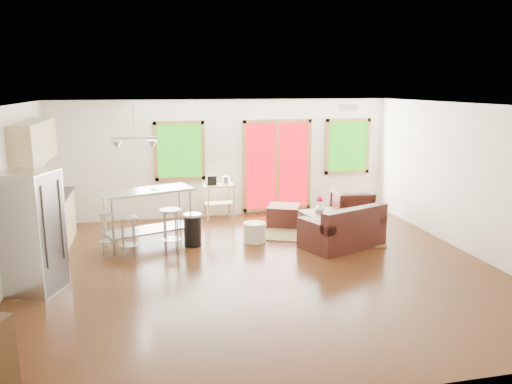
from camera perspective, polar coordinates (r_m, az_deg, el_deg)
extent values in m
cube|color=#32190B|center=(8.15, 0.46, -8.78)|extent=(7.50, 7.00, 0.02)
cube|color=white|center=(7.63, 0.50, 9.95)|extent=(7.50, 7.00, 0.02)
cube|color=white|center=(11.18, -3.58, 3.86)|extent=(7.50, 0.02, 2.60)
cube|color=white|center=(9.36, 23.52, 1.27)|extent=(0.02, 7.00, 2.60)
cube|color=white|center=(4.56, 10.57, -8.57)|extent=(7.50, 0.02, 2.60)
cube|color=#185E0C|center=(11.00, -8.73, 4.66)|extent=(0.94, 0.02, 1.14)
cube|color=olive|center=(10.94, -8.83, 7.83)|extent=(1.10, 0.05, 0.08)
cube|color=olive|center=(11.09, -8.63, 1.53)|extent=(1.10, 0.05, 0.08)
cube|color=olive|center=(10.97, -11.39, 4.54)|extent=(0.08, 0.05, 1.30)
cube|color=olive|center=(11.04, -6.08, 4.76)|extent=(0.08, 0.05, 1.30)
cube|color=#C2000A|center=(11.41, 2.44, 3.02)|extent=(1.44, 0.02, 1.94)
cube|color=olive|center=(11.30, 2.48, 8.09)|extent=(1.60, 0.05, 0.08)
cube|color=olive|center=(11.61, 2.39, -1.91)|extent=(1.60, 0.05, 0.08)
cube|color=olive|center=(11.24, -1.31, 2.89)|extent=(0.08, 0.05, 2.10)
cube|color=olive|center=(11.63, 6.07, 3.13)|extent=(0.08, 0.05, 2.10)
cube|color=olive|center=(11.41, 2.44, 3.02)|extent=(0.08, 0.05, 1.94)
cube|color=#185E0C|center=(11.90, 10.42, 5.15)|extent=(0.94, 0.02, 1.14)
cube|color=olive|center=(11.85, 10.53, 8.08)|extent=(1.10, 0.05, 0.08)
cube|color=olive|center=(11.99, 10.31, 2.26)|extent=(1.10, 0.05, 0.08)
cube|color=olive|center=(11.72, 8.11, 5.12)|extent=(0.08, 0.05, 1.30)
cube|color=olive|center=(12.11, 12.65, 5.18)|extent=(0.08, 0.05, 1.30)
cube|color=#3E5E36|center=(10.26, 7.98, -4.36)|extent=(2.88, 2.61, 0.02)
cube|color=black|center=(9.31, 9.78, -4.90)|extent=(1.66, 1.31, 0.41)
cube|color=black|center=(8.99, 11.27, -2.98)|extent=(1.43, 0.73, 0.37)
cube|color=black|center=(8.81, 6.88, -3.86)|extent=(0.49, 0.84, 0.16)
cube|color=black|center=(9.67, 12.54, -2.63)|extent=(0.49, 0.84, 0.16)
cube|color=black|center=(9.05, 8.16, -3.59)|extent=(0.76, 0.72, 0.12)
cube|color=black|center=(9.49, 11.03, -2.96)|extent=(0.76, 0.72, 0.12)
cube|color=#322111|center=(10.07, 8.34, -2.32)|extent=(1.17, 0.81, 0.04)
cube|color=#322111|center=(9.72, 6.68, -4.14)|extent=(0.07, 0.07, 0.39)
cube|color=#322111|center=(10.17, 11.19, -3.56)|extent=(0.07, 0.07, 0.39)
cube|color=#322111|center=(10.12, 5.40, -3.45)|extent=(0.07, 0.07, 0.39)
cube|color=#322111|center=(10.55, 9.79, -2.92)|extent=(0.07, 0.07, 0.39)
imported|color=black|center=(10.86, 10.88, -1.43)|extent=(0.84, 0.80, 0.80)
cube|color=black|center=(10.53, 3.18, -2.69)|extent=(0.84, 0.84, 0.43)
cylinder|color=beige|center=(9.43, -0.17, -4.62)|extent=(0.47, 0.47, 0.37)
imported|color=silver|center=(10.02, 7.28, -1.86)|extent=(0.22, 0.23, 0.19)
sphere|color=#B9042E|center=(10.01, 7.46, -0.94)|extent=(0.08, 0.08, 0.07)
sphere|color=#B9042E|center=(9.95, 7.16, -0.89)|extent=(0.08, 0.08, 0.07)
sphere|color=#B9042E|center=(10.01, 7.26, -0.68)|extent=(0.08, 0.08, 0.07)
imported|color=maroon|center=(9.97, 9.34, -1.75)|extent=(0.21, 0.03, 0.28)
cube|color=tan|center=(9.60, -22.53, -3.61)|extent=(0.60, 2.20, 0.90)
cube|color=black|center=(9.49, -22.76, -0.87)|extent=(0.64, 2.24, 0.04)
cube|color=tan|center=(9.36, -23.99, 5.25)|extent=(0.36, 2.20, 0.70)
cylinder|color=#B7BABC|center=(8.99, -23.35, -0.89)|extent=(0.12, 0.12, 0.18)
cube|color=black|center=(9.86, -22.42, 0.31)|extent=(0.22, 0.18, 0.20)
cube|color=#B7BABC|center=(7.73, -24.32, -4.21)|extent=(0.90, 0.88, 1.74)
cube|color=gray|center=(7.55, -22.17, -4.40)|extent=(0.25, 0.60, 1.70)
cylinder|color=gray|center=(7.33, -22.98, -3.77)|extent=(0.03, 0.03, 1.16)
cylinder|color=gray|center=(7.67, -21.32, -2.94)|extent=(0.03, 0.03, 1.16)
cube|color=#B7BABC|center=(9.32, -12.31, 0.12)|extent=(1.75, 1.17, 0.04)
cube|color=gray|center=(9.50, -12.12, -4.23)|extent=(1.62, 1.05, 0.03)
cylinder|color=gray|center=(8.99, -16.02, -3.89)|extent=(0.06, 0.06, 0.99)
cylinder|color=gray|center=(9.48, -7.47, -2.69)|extent=(0.06, 0.06, 0.99)
cylinder|color=gray|center=(9.45, -16.90, -3.17)|extent=(0.06, 0.06, 0.99)
cylinder|color=gray|center=(9.93, -8.70, -2.06)|extent=(0.06, 0.06, 0.99)
imported|color=white|center=(9.31, -11.61, 0.14)|extent=(0.14, 0.12, 0.12)
cylinder|color=#B7BABC|center=(8.98, -16.68, -2.29)|extent=(0.39, 0.39, 0.04)
cylinder|color=gray|center=(9.17, -15.94, -4.42)|extent=(0.03, 0.03, 0.72)
cylinder|color=gray|center=(9.17, -17.16, -4.50)|extent=(0.03, 0.03, 0.72)
cylinder|color=gray|center=(8.98, -17.14, -4.85)|extent=(0.03, 0.03, 0.72)
cylinder|color=gray|center=(8.98, -15.89, -4.77)|extent=(0.03, 0.03, 0.72)
cylinder|color=gray|center=(9.11, -16.48, -5.40)|extent=(0.36, 0.36, 0.02)
cylinder|color=#B7BABC|center=(8.73, -14.49, -2.90)|extent=(0.39, 0.39, 0.04)
cylinder|color=gray|center=(8.92, -13.86, -4.93)|extent=(0.03, 0.03, 0.68)
cylinder|color=gray|center=(8.90, -15.03, -5.03)|extent=(0.03, 0.03, 0.68)
cylinder|color=gray|center=(8.73, -14.89, -5.36)|extent=(0.03, 0.03, 0.68)
cylinder|color=gray|center=(8.75, -13.69, -5.26)|extent=(0.03, 0.03, 0.68)
cylinder|color=gray|center=(8.86, -14.33, -5.88)|extent=(0.35, 0.35, 0.01)
cylinder|color=#B7BABC|center=(8.79, -9.78, -2.10)|extent=(0.41, 0.41, 0.04)
cylinder|color=gray|center=(9.00, -9.16, -4.34)|extent=(0.03, 0.03, 0.75)
cylinder|color=gray|center=(8.97, -10.43, -4.44)|extent=(0.03, 0.03, 0.75)
cylinder|color=gray|center=(8.78, -10.24, -4.80)|extent=(0.03, 0.03, 0.75)
cylinder|color=gray|center=(8.81, -8.94, -4.69)|extent=(0.03, 0.03, 0.75)
cylinder|color=gray|center=(8.93, -9.66, -5.37)|extent=(0.37, 0.37, 0.02)
cylinder|color=black|center=(9.24, -7.25, -4.44)|extent=(0.38, 0.38, 0.56)
cylinder|color=#B7BABC|center=(9.16, -7.30, -2.64)|extent=(0.39, 0.39, 0.05)
cube|color=tan|center=(10.88, -4.28, 0.79)|extent=(0.69, 0.48, 0.04)
cube|color=tan|center=(10.97, -4.25, -1.26)|extent=(0.65, 0.45, 0.03)
cube|color=tan|center=(10.74, -5.48, -1.46)|extent=(0.04, 0.04, 0.78)
cube|color=tan|center=(10.87, -2.62, -1.25)|extent=(0.04, 0.04, 0.78)
cube|color=tan|center=(11.06, -5.86, -1.08)|extent=(0.04, 0.04, 0.78)
cube|color=tan|center=(11.19, -3.07, -0.88)|extent=(0.04, 0.04, 0.78)
cube|color=black|center=(10.82, -5.15, 1.36)|extent=(0.22, 0.20, 0.20)
cylinder|color=#B7BABC|center=(10.90, -3.44, 1.37)|extent=(0.16, 0.16, 0.17)
cube|color=white|center=(8.69, 10.06, 9.50)|extent=(0.35, 0.35, 0.12)
cylinder|color=gray|center=(8.95, -13.81, 7.93)|extent=(0.02, 0.02, 0.60)
cube|color=gray|center=(8.97, -13.72, 6.02)|extent=(0.80, 0.04, 0.03)
cone|color=#B7BABC|center=(8.99, -15.60, 5.17)|extent=(0.18, 0.18, 0.14)
cone|color=#B7BABC|center=(8.98, -11.76, 5.35)|extent=(0.18, 0.18, 0.14)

